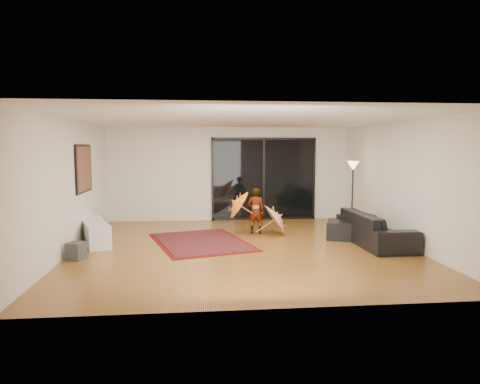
{
  "coord_description": "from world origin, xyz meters",
  "views": [
    {
      "loc": [
        -0.95,
        -8.88,
        2.13
      ],
      "look_at": [
        0.04,
        0.84,
        1.1
      ],
      "focal_mm": 32.0,
      "sensor_mm": 36.0,
      "label": 1
    }
  ],
  "objects": [
    {
      "name": "persian_rug",
      "position": [
        -0.87,
        0.59,
        0.01
      ],
      "size": [
        2.54,
        3.05,
        0.02
      ],
      "rotation": [
        0.0,
        0.0,
        0.28
      ],
      "color": "#5D0A08",
      "rests_on": "floor"
    },
    {
      "name": "speaker",
      "position": [
        -3.25,
        -0.67,
        0.17
      ],
      "size": [
        0.37,
        0.37,
        0.33
      ],
      "primitive_type": "cube",
      "rotation": [
        0.0,
        0.0,
        -0.33
      ],
      "color": "#424244",
      "rests_on": "floor"
    },
    {
      "name": "parasol_orange",
      "position": [
        -0.07,
        1.39,
        0.73
      ],
      "size": [
        0.56,
        0.75,
        0.84
      ],
      "rotation": [
        0.0,
        -0.98,
        0.0
      ],
      "color": "#FF650D",
      "rests_on": "child"
    },
    {
      "name": "floor_lamp",
      "position": [
        3.1,
        1.88,
        1.39
      ],
      "size": [
        0.3,
        0.3,
        1.77
      ],
      "color": "black",
      "rests_on": "floor"
    },
    {
      "name": "wall_right",
      "position": [
        3.5,
        0.0,
        1.35
      ],
      "size": [
        0.0,
        7.0,
        7.0
      ],
      "primitive_type": "plane",
      "rotation": [
        1.57,
        0.0,
        -1.57
      ],
      "color": "silver",
      "rests_on": "floor"
    },
    {
      "name": "sofa",
      "position": [
        2.95,
        0.08,
        0.35
      ],
      "size": [
        0.97,
        2.4,
        0.7
      ],
      "primitive_type": "imported",
      "rotation": [
        0.0,
        0.0,
        1.58
      ],
      "color": "black",
      "rests_on": "floor"
    },
    {
      "name": "ceiling",
      "position": [
        0.0,
        0.0,
        2.7
      ],
      "size": [
        7.0,
        7.0,
        0.0
      ],
      "primitive_type": "plane",
      "rotation": [
        3.14,
        0.0,
        0.0
      ],
      "color": "white",
      "rests_on": "wall_back"
    },
    {
      "name": "sliding_door",
      "position": [
        1.0,
        3.47,
        1.2
      ],
      "size": [
        3.06,
        0.07,
        2.4
      ],
      "color": "black",
      "rests_on": "wall_back"
    },
    {
      "name": "floor",
      "position": [
        0.0,
        0.0,
        0.0
      ],
      "size": [
        7.0,
        7.0,
        0.0
      ],
      "primitive_type": "plane",
      "color": "#AA6F2E",
      "rests_on": "ground"
    },
    {
      "name": "painting",
      "position": [
        -3.46,
        1.0,
        1.65
      ],
      "size": [
        0.04,
        1.28,
        1.08
      ],
      "color": "black",
      "rests_on": "wall_left"
    },
    {
      "name": "child",
      "position": [
        0.48,
        1.44,
        0.57
      ],
      "size": [
        0.44,
        0.31,
        1.14
      ],
      "primitive_type": "imported",
      "rotation": [
        0.0,
        0.0,
        3.04
      ],
      "color": "#999999",
      "rests_on": "floor"
    },
    {
      "name": "wall_front",
      "position": [
        0.0,
        -3.5,
        1.35
      ],
      "size": [
        7.0,
        0.0,
        7.0
      ],
      "primitive_type": "plane",
      "rotation": [
        -1.57,
        0.0,
        0.0
      ],
      "color": "silver",
      "rests_on": "floor"
    },
    {
      "name": "wall_left",
      "position": [
        -3.5,
        0.0,
        1.35
      ],
      "size": [
        0.0,
        7.0,
        7.0
      ],
      "primitive_type": "plane",
      "rotation": [
        1.57,
        0.0,
        1.57
      ],
      "color": "silver",
      "rests_on": "floor"
    },
    {
      "name": "media_console",
      "position": [
        -3.25,
        0.81,
        0.25
      ],
      "size": [
        1.07,
        1.83,
        0.5
      ],
      "primitive_type": "cube",
      "rotation": [
        0.0,
        0.0,
        0.37
      ],
      "color": "white",
      "rests_on": "floor"
    },
    {
      "name": "wall_back",
      "position": [
        0.0,
        3.5,
        1.35
      ],
      "size": [
        7.0,
        0.0,
        7.0
      ],
      "primitive_type": "plane",
      "rotation": [
        1.57,
        0.0,
        0.0
      ],
      "color": "silver",
      "rests_on": "floor"
    },
    {
      "name": "parasol_white",
      "position": [
        1.08,
        1.29,
        0.5
      ],
      "size": [
        0.64,
        0.87,
        0.95
      ],
      "rotation": [
        0.0,
        0.98,
        0.0
      ],
      "color": "white",
      "rests_on": "floor"
    },
    {
      "name": "ottoman",
      "position": [
        2.44,
        0.64,
        0.21
      ],
      "size": [
        0.95,
        0.95,
        0.42
      ],
      "primitive_type": "cube",
      "rotation": [
        0.0,
        0.0,
        -0.39
      ],
      "color": "black",
      "rests_on": "floor"
    }
  ]
}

